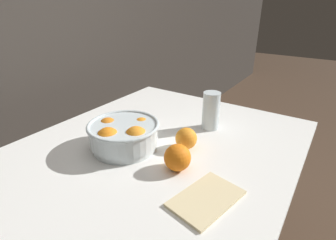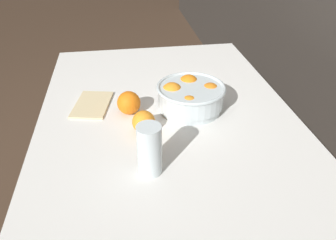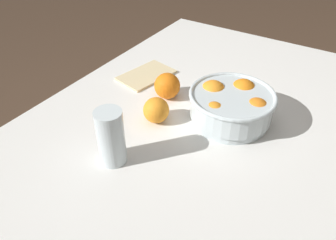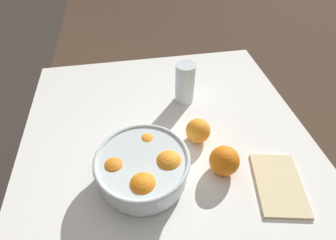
# 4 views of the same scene
# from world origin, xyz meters

# --- Properties ---
(ground_plane) EXTENTS (12.00, 12.00, 0.00)m
(ground_plane) POSITION_xyz_m (0.00, 0.00, 0.00)
(ground_plane) COLOR #4C3828
(dining_table) EXTENTS (1.23, 0.90, 0.70)m
(dining_table) POSITION_xyz_m (0.00, 0.00, 0.63)
(dining_table) COLOR white
(dining_table) RESTS_ON ground_plane
(fruit_bowl) EXTENTS (0.24, 0.24, 0.10)m
(fruit_bowl) POSITION_xyz_m (0.01, 0.09, 0.76)
(fruit_bowl) COLOR silver
(fruit_bowl) RESTS_ON dining_table
(juice_glass) EXTENTS (0.07, 0.07, 0.15)m
(juice_glass) POSITION_xyz_m (0.32, -0.09, 0.77)
(juice_glass) COLOR #F4A314
(juice_glass) RESTS_ON dining_table
(orange_loose_near_bowl) EXTENTS (0.07, 0.07, 0.07)m
(orange_loose_near_bowl) POSITION_xyz_m (0.13, -0.09, 0.74)
(orange_loose_near_bowl) COLOR orange
(orange_loose_near_bowl) RESTS_ON dining_table
(orange_loose_front) EXTENTS (0.08, 0.08, 0.08)m
(orange_loose_front) POSITION_xyz_m (0.01, -0.13, 0.74)
(orange_loose_front) COLOR orange
(orange_loose_front) RESTS_ON dining_table
(napkin) EXTENTS (0.21, 0.16, 0.01)m
(napkin) POSITION_xyz_m (-0.07, -0.27, 0.71)
(napkin) COLOR beige
(napkin) RESTS_ON dining_table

